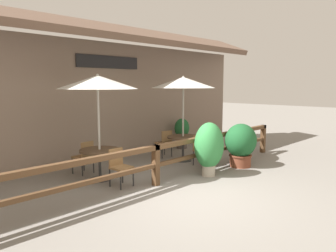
% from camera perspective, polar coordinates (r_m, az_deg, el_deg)
% --- Properties ---
extents(ground_plane, '(60.00, 60.00, 0.00)m').
position_cam_1_polar(ground_plane, '(7.07, 3.93, -12.03)').
color(ground_plane, gray).
extents(building_facade, '(14.28, 1.49, 4.23)m').
position_cam_1_polar(building_facade, '(9.82, -14.76, 6.05)').
color(building_facade, gray).
rests_on(building_facade, ground).
extents(patio_railing, '(10.40, 0.14, 0.95)m').
position_cam_1_polar(patio_railing, '(7.57, -2.16, -5.24)').
color(patio_railing, brown).
rests_on(patio_railing, ground).
extents(patio_umbrella_near, '(1.92, 1.92, 2.58)m').
position_cam_1_polar(patio_umbrella_near, '(8.01, -12.16, 7.44)').
color(patio_umbrella_near, '#B7B2A8').
rests_on(patio_umbrella_near, ground).
extents(dining_table_near, '(0.97, 0.97, 0.76)m').
position_cam_1_polar(dining_table_near, '(8.20, -11.83, -5.03)').
color(dining_table_near, '#4C3826').
rests_on(dining_table_near, ground).
extents(chair_near_streetside, '(0.44, 0.44, 0.87)m').
position_cam_1_polar(chair_near_streetside, '(7.65, -8.44, -6.76)').
color(chair_near_streetside, olive).
rests_on(chair_near_streetside, ground).
extents(chair_near_wallside, '(0.48, 0.48, 0.87)m').
position_cam_1_polar(chair_near_wallside, '(8.85, -14.35, -4.99)').
color(chair_near_wallside, olive).
rests_on(chair_near_wallside, ground).
extents(patio_umbrella_middle, '(1.92, 1.92, 2.58)m').
position_cam_1_polar(patio_umbrella_middle, '(9.87, 2.68, 7.54)').
color(patio_umbrella_middle, '#B7B2A8').
rests_on(patio_umbrella_middle, ground).
extents(dining_table_middle, '(0.97, 0.97, 0.76)m').
position_cam_1_polar(dining_table_middle, '(10.02, 2.62, -2.63)').
color(dining_table_middle, '#4C3826').
rests_on(dining_table_middle, ground).
extents(chair_middle_streetside, '(0.48, 0.48, 0.87)m').
position_cam_1_polar(chair_middle_streetside, '(9.52, 5.81, -3.94)').
color(chair_middle_streetside, olive).
rests_on(chair_middle_streetside, ground).
extents(chair_middle_wallside, '(0.48, 0.48, 0.87)m').
position_cam_1_polar(chair_middle_wallside, '(10.54, -0.60, -2.80)').
color(chair_middle_wallside, olive).
rests_on(chair_middle_wallside, ground).
extents(potted_plant_corner_fern, '(0.80, 0.72, 1.38)m').
position_cam_1_polar(potted_plant_corner_fern, '(8.41, 7.16, -3.60)').
color(potted_plant_corner_fern, '#B7AD99').
rests_on(potted_plant_corner_fern, ground).
extents(potted_plant_broad_leaf, '(0.96, 0.86, 1.23)m').
position_cam_1_polar(potted_plant_broad_leaf, '(9.53, 12.55, -2.97)').
color(potted_plant_broad_leaf, brown).
rests_on(potted_plant_broad_leaf, ground).
extents(potted_plant_entrance_palm, '(0.58, 0.52, 1.10)m').
position_cam_1_polar(potted_plant_entrance_palm, '(11.96, 2.44, -0.92)').
color(potted_plant_entrance_palm, '#564C47').
rests_on(potted_plant_entrance_palm, ground).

